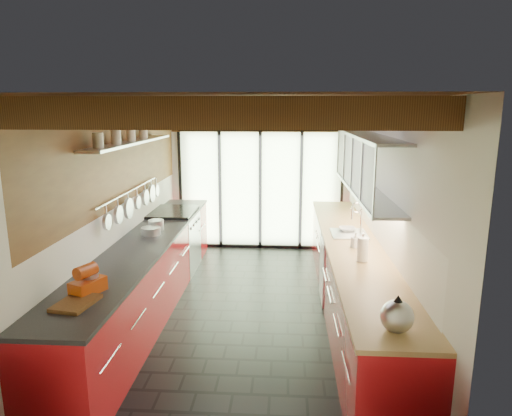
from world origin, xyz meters
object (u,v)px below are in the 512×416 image
(kettle, at_px, (397,314))
(paper_towel, at_px, (363,250))
(stand_mixer, at_px, (88,281))
(bowl, at_px, (347,229))
(soap_bottle, at_px, (356,240))

(kettle, relative_size, paper_towel, 1.08)
(stand_mixer, height_order, paper_towel, paper_towel)
(bowl, bearing_deg, kettle, -90.00)
(stand_mixer, xyz_separation_m, kettle, (2.54, -0.53, 0.02))
(soap_bottle, distance_m, bowl, 0.72)
(stand_mixer, height_order, soap_bottle, stand_mixer)
(soap_bottle, height_order, bowl, soap_bottle)
(kettle, xyz_separation_m, paper_towel, (0.00, 1.54, 0.00))
(paper_towel, bearing_deg, bowl, 90.00)
(soap_bottle, bearing_deg, stand_mixer, -149.50)
(stand_mixer, distance_m, soap_bottle, 2.95)
(kettle, height_order, soap_bottle, kettle)
(bowl, bearing_deg, stand_mixer, -138.93)
(stand_mixer, relative_size, paper_towel, 1.11)
(stand_mixer, height_order, kettle, kettle)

